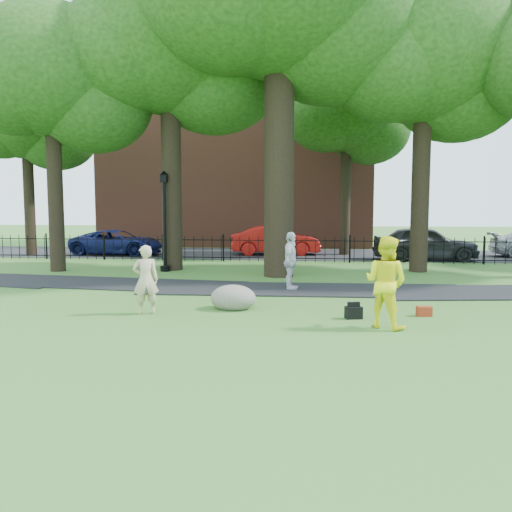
# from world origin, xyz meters

# --- Properties ---
(ground) EXTENTS (120.00, 120.00, 0.00)m
(ground) POSITION_xyz_m (0.00, 0.00, 0.00)
(ground) COLOR #3B6F27
(ground) RESTS_ON ground
(footpath) EXTENTS (36.07, 3.85, 0.03)m
(footpath) POSITION_xyz_m (1.00, 3.90, 0.00)
(footpath) COLOR black
(footpath) RESTS_ON ground
(street) EXTENTS (80.00, 7.00, 0.02)m
(street) POSITION_xyz_m (0.00, 16.00, 0.00)
(street) COLOR black
(street) RESTS_ON ground
(iron_fence) EXTENTS (44.00, 0.04, 1.20)m
(iron_fence) POSITION_xyz_m (0.00, 12.00, 0.60)
(iron_fence) COLOR black
(iron_fence) RESTS_ON ground
(brick_building) EXTENTS (18.00, 8.00, 12.00)m
(brick_building) POSITION_xyz_m (-4.00, 24.00, 6.00)
(brick_building) COLOR brown
(brick_building) RESTS_ON ground
(tree_row) EXTENTS (26.82, 7.96, 12.42)m
(tree_row) POSITION_xyz_m (0.52, 8.40, 8.15)
(tree_row) COLOR black
(tree_row) RESTS_ON ground
(woman) EXTENTS (0.71, 0.59, 1.67)m
(woman) POSITION_xyz_m (-2.72, -0.07, 0.84)
(woman) COLOR #CAAE8B
(woman) RESTS_ON ground
(man) EXTENTS (1.21, 1.16, 1.96)m
(man) POSITION_xyz_m (2.81, -0.82, 0.98)
(man) COLOR #FFF815
(man) RESTS_ON ground
(pedestrian) EXTENTS (0.58, 1.11, 1.81)m
(pedestrian) POSITION_xyz_m (0.58, 3.87, 0.91)
(pedestrian) COLOR silver
(pedestrian) RESTS_ON ground
(boulder) EXTENTS (1.33, 1.12, 0.68)m
(boulder) POSITION_xyz_m (-0.72, 0.75, 0.34)
(boulder) COLOR #615E51
(boulder) RESTS_ON ground
(lamppost) EXTENTS (0.40, 0.40, 4.04)m
(lamppost) POSITION_xyz_m (-4.65, 7.93, 1.98)
(lamppost) COLOR black
(lamppost) RESTS_ON ground
(backpack) EXTENTS (0.42, 0.33, 0.28)m
(backpack) POSITION_xyz_m (2.22, -0.04, 0.14)
(backpack) COLOR black
(backpack) RESTS_ON ground
(red_bag) EXTENTS (0.35, 0.24, 0.23)m
(red_bag) POSITION_xyz_m (3.90, 0.42, 0.12)
(red_bag) COLOR maroon
(red_bag) RESTS_ON ground
(red_sedan) EXTENTS (4.94, 2.14, 1.58)m
(red_sedan) POSITION_xyz_m (-0.75, 15.50, 0.79)
(red_sedan) COLOR #A6100C
(red_sedan) RESTS_ON ground
(navy_van) EXTENTS (5.01, 2.47, 1.37)m
(navy_van) POSITION_xyz_m (-9.26, 14.38, 0.68)
(navy_van) COLOR #0D1445
(navy_van) RESTS_ON ground
(grey_car) EXTENTS (4.94, 2.00, 1.68)m
(grey_car) POSITION_xyz_m (6.72, 13.50, 0.84)
(grey_car) COLOR black
(grey_car) RESTS_ON ground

